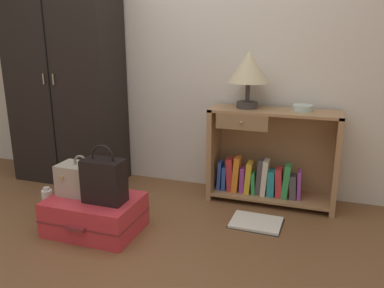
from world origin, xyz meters
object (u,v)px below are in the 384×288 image
Objects in this scene: table_lamp at (249,69)px; handbag at (104,180)px; bookshelf at (268,160)px; wardrobe at (66,76)px; open_book_on_floor at (256,223)px; train_case at (82,179)px; bowl at (303,108)px; suitcase_large at (95,214)px; bottle at (48,202)px.

table_lamp is 1.39m from handbag.
bookshelf is 0.75m from table_lamp.
open_book_on_floor is (1.84, -0.38, -0.96)m from wardrobe.
table_lamp reaches higher than train_case.
train_case is at bearing -137.90° from table_lamp.
train_case is at bearing -50.44° from wardrobe.
train_case is (0.67, -0.82, -0.61)m from wardrobe.
suitcase_large is (-1.30, -0.92, -0.67)m from bowl.
handbag reaches higher than suitcase_large.
bottle is at bearing 168.45° from suitcase_large.
suitcase_large is at bearing -16.06° from train_case.
bottle reaches higher than open_book_on_floor.
open_book_on_floor is (-0.24, -0.46, -0.78)m from bowl.
train_case is 0.82× the size of handbag.
suitcase_large is at bearing -144.55° from bowl.
suitcase_large reaches higher than open_book_on_floor.
bookshelf is at bearing 27.77° from bottle.
bowl is 0.38× the size of handbag.
bottle is at bearing 168.28° from handbag.
table_lamp is 1.15× the size of open_book_on_floor.
bookshelf is at bearing 40.60° from suitcase_large.
wardrobe is 4.35× the size of table_lamp.
bowl is at bearing 38.47° from handbag.
table_lamp reaches higher than bookshelf.
wardrobe reaches higher than suitcase_large.
open_book_on_floor is at bearing -117.69° from bowl.
suitcase_large is (-0.87, -0.91, -0.95)m from table_lamp.
train_case is 0.22m from handbag.
bowl is at bearing 3.16° from bookshelf.
suitcase_large is at bearing -156.34° from open_book_on_floor.
bottle is at bearing -152.23° from bookshelf.
suitcase_large reaches higher than bottle.
table_lamp is at bearing -178.74° from bowl.
bottle is at bearing -68.10° from wardrobe.
train_case is at bearing 165.67° from handbag.
bottle is (-1.35, -0.82, -0.97)m from table_lamp.
bowl is (0.43, 0.01, -0.28)m from table_lamp.
handbag is at bearing -44.44° from wardrobe.
suitcase_large is at bearing -11.55° from bottle.
table_lamp is 0.71× the size of suitcase_large.
bottle is 1.58m from open_book_on_floor.
table_lamp is (1.65, 0.07, 0.10)m from wardrobe.
suitcase_large is 1.92× the size of train_case.
handbag is at bearing -141.53° from bowl.
open_book_on_floor is at bearing 20.34° from train_case.
bowl is at bearing 32.42° from train_case.
train_case is 1.47× the size of bottle.
bookshelf is at bearing -176.84° from bowl.
wardrobe is 1.37m from handbag.
open_book_on_floor is (0.19, -0.45, -1.07)m from table_lamp.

